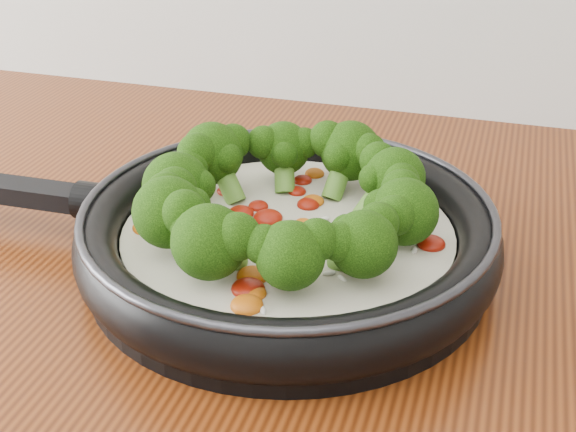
% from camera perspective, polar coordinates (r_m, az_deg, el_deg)
% --- Properties ---
extents(skillet, '(0.57, 0.37, 0.10)m').
position_cam_1_polar(skillet, '(0.65, -0.42, -0.80)').
color(skillet, black).
rests_on(skillet, counter).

